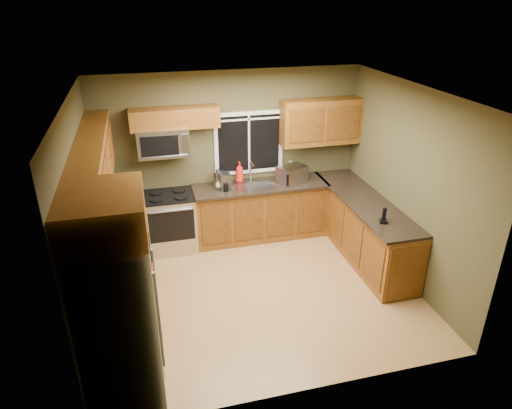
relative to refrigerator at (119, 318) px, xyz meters
name	(u,v)px	position (x,y,z in m)	size (l,w,h in m)	color
floor	(259,290)	(1.74, 1.30, -0.90)	(4.20, 4.20, 0.00)	#A67F49
ceiling	(259,94)	(1.74, 1.30, 1.80)	(4.20, 4.20, 0.00)	white
back_wall	(231,156)	(1.74, 3.10, 0.45)	(4.20, 4.20, 0.00)	#484528
front_wall	(309,283)	(1.74, -0.50, 0.45)	(4.20, 4.20, 0.00)	#484528
left_wall	(83,221)	(-0.36, 1.30, 0.45)	(3.60, 3.60, 0.00)	#484528
right_wall	(408,186)	(3.84, 1.30, 0.45)	(3.60, 3.60, 0.00)	#484528
window	(249,143)	(2.04, 3.08, 0.65)	(1.12, 0.03, 1.02)	white
base_cabinets_left	(121,262)	(-0.06, 1.78, -0.45)	(0.60, 2.65, 0.90)	brown
countertop_left	(118,231)	(-0.04, 1.78, 0.02)	(0.65, 2.65, 0.04)	black
base_cabinets_back	(260,212)	(2.15, 2.80, -0.45)	(2.17, 0.60, 0.90)	brown
countertop_back	(261,186)	(2.15, 2.78, 0.02)	(2.17, 0.65, 0.04)	black
base_cabinets_peninsula	(363,228)	(3.54, 1.84, -0.45)	(0.60, 2.52, 0.90)	brown
countertop_peninsula	(365,201)	(3.51, 1.85, 0.02)	(0.65, 2.50, 0.04)	black
upper_cabinets_left	(94,165)	(-0.20, 1.78, 0.96)	(0.33, 2.65, 0.72)	brown
upper_cabinets_back_left	(175,118)	(0.89, 2.94, 1.17)	(1.30, 0.33, 0.30)	brown
upper_cabinets_back_right	(321,122)	(3.19, 2.94, 0.96)	(1.30, 0.33, 0.72)	brown
upper_cabinet_over_fridge	(102,214)	(0.00, 0.00, 1.13)	(0.72, 0.90, 0.38)	brown
refrigerator	(119,318)	(0.00, 0.00, 0.00)	(0.74, 0.90, 1.80)	#B7B7BC
range	(171,222)	(0.69, 2.77, -0.43)	(0.76, 0.69, 0.94)	#B7B7BC
microwave	(163,142)	(0.69, 2.91, 0.83)	(0.76, 0.41, 0.42)	#B7B7BC
sink	(253,184)	(2.04, 2.79, 0.05)	(0.60, 0.42, 0.36)	slate
toaster_oven	(292,174)	(2.68, 2.77, 0.18)	(0.53, 0.49, 0.27)	#B7B7BC
coffee_maker	(225,182)	(1.56, 2.73, 0.17)	(0.18, 0.23, 0.27)	slate
kettle	(218,178)	(1.50, 2.91, 0.18)	(0.17, 0.17, 0.30)	#B7B7BC
paper_towel_roll	(292,169)	(2.74, 2.98, 0.17)	(0.14, 0.14, 0.29)	white
soap_bottle_a	(239,172)	(1.86, 3.00, 0.20)	(0.13, 0.13, 0.33)	red
soap_bottle_c	(219,184)	(1.49, 2.80, 0.11)	(0.12, 0.12, 0.15)	white
cordless_phone	(384,218)	(3.41, 1.10, 0.11)	(0.13, 0.13, 0.22)	black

